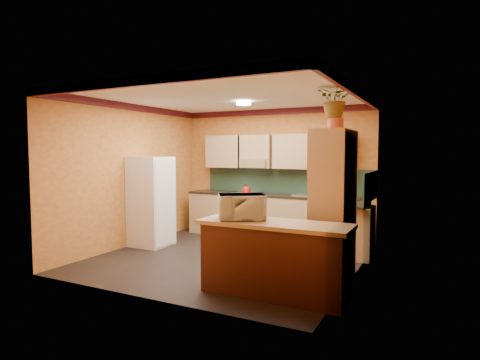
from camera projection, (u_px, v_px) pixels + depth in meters
The scene contains 15 objects.
room_shell at pixel (236, 135), 6.88m from camera, with size 4.24×4.24×2.72m.
base_cabinets_back at pixel (270, 217), 8.34m from camera, with size 3.65×0.60×0.88m, color tan.
countertop_back at pixel (270, 195), 8.31m from camera, with size 3.65×0.62×0.04m, color black.
stove at pixel (243, 214), 8.62m from camera, with size 0.58×0.58×0.91m, color black.
kettle at pixel (247, 189), 8.50m from camera, with size 0.17×0.17×0.18m, color red, non-canonical shape.
sink at pixel (306, 195), 7.96m from camera, with size 0.48×0.40×0.03m, color silver.
base_cabinets_right at pixel (348, 231), 6.83m from camera, with size 0.60×0.80×0.88m, color tan.
countertop_right at pixel (349, 205), 6.80m from camera, with size 0.62×0.80×0.04m, color black.
fridge at pixel (151, 201), 7.65m from camera, with size 0.68×0.66×1.70m, color white.
pantry at pixel (333, 205), 5.62m from camera, with size 0.48×0.90×2.10m, color tan.
fern_pot at pixel (335, 124), 5.58m from camera, with size 0.22×0.22×0.16m, color #AB4129.
fern at pixel (336, 99), 5.56m from camera, with size 0.48×0.41×0.53m, color tan.
breakfast_bar at pixel (274, 261), 4.97m from camera, with size 1.80×0.55×0.88m, color #461F10.
bar_top at pixel (274, 224), 4.94m from camera, with size 1.90×0.65×0.05m, color #B17C56.
microwave at pixel (242, 207), 5.13m from camera, with size 0.58×0.39×0.32m, color white.
Camera 1 is at (3.20, -5.86, 1.79)m, focal length 30.00 mm.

